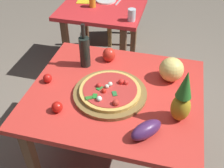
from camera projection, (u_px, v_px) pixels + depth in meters
ground_plane at (115, 157)px, 2.26m from camera, size 10.00×10.00×0.00m
display_table at (115, 100)px, 1.85m from camera, size 1.14×0.99×0.74m
background_table at (102, 19)px, 2.89m from camera, size 0.86×0.71×0.74m
dining_chair at (122, 9)px, 3.39m from camera, size 0.50×0.50×0.85m
pizza_board at (110, 93)px, 1.75m from camera, size 0.48×0.48×0.02m
pizza at (110, 90)px, 1.73m from camera, size 0.40×0.40×0.06m
wine_bottle at (85, 51)px, 1.94m from camera, size 0.08×0.08×0.34m
pineapple_left at (182, 99)px, 1.50m from camera, size 0.11×0.11×0.35m
melon at (171, 69)px, 1.83m from camera, size 0.17×0.17×0.17m
bell_pepper at (109, 55)px, 2.04m from camera, size 0.10×0.10×0.11m
eggplant at (146, 130)px, 1.47m from camera, size 0.20×0.21×0.09m
tomato_beside_pepper at (57, 107)px, 1.62m from camera, size 0.07×0.07×0.07m
tomato_near_board at (48, 78)px, 1.84m from camera, size 0.06×0.06×0.06m
drinking_glass_juice at (92, 1)px, 2.78m from camera, size 0.07×0.07×0.12m
drinking_glass_water at (132, 15)px, 2.54m from camera, size 0.08×0.08×0.12m
dinner_plate at (106, 0)px, 2.94m from camera, size 0.22×0.22×0.02m
knife_utensil at (119, 2)px, 2.91m from camera, size 0.03×0.18×0.01m
napkin_folded at (83, 2)px, 2.92m from camera, size 0.16×0.14×0.01m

